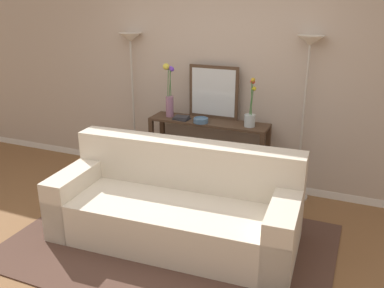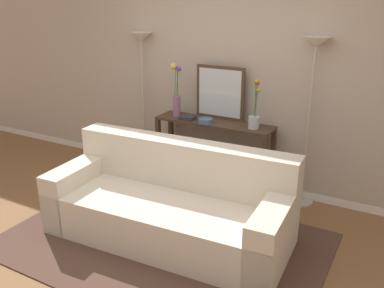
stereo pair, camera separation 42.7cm
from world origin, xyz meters
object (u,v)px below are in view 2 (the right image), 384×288
Objects in this scene: couch at (171,206)px; floor_lamp_left at (142,64)px; wall_mirror at (220,93)px; fruit_bowl at (206,121)px; floor_lamp_right at (313,76)px; vase_short_flowers at (254,116)px; console_table at (213,143)px; book_stack at (187,118)px; vase_tall_flowers at (176,96)px; book_row_under_console at (180,175)px.

floor_lamp_left is (-1.19, 1.28, 1.08)m from couch.
floor_lamp_left is 1.11m from wall_mirror.
floor_lamp_left is at bearing 167.19° from fruit_bowl.
floor_lamp_right is at bearing -0.39° from wall_mirror.
fruit_bowl is at bearing -12.81° from floor_lamp_left.
wall_mirror reaches higher than vase_short_flowers.
vase_short_flowers reaches higher than console_table.
console_table is 0.58m from wall_mirror.
fruit_bowl is 0.25m from book_stack.
couch reaches higher than book_stack.
couch is at bearing -61.72° from vase_tall_flowers.
vase_tall_flowers is 0.30m from book_stack.
wall_mirror is 1.12× the size of vase_short_flowers.
floor_lamp_left is 2.81× the size of vase_tall_flowers.
vase_short_flowers is (0.49, -0.02, 0.39)m from console_table.
wall_mirror is 0.52m from vase_tall_flowers.
vase_short_flowers is (0.37, 1.13, 0.65)m from couch.
book_row_under_console is (-0.58, 1.15, -0.26)m from couch.
book_row_under_console is at bearing 166.04° from fruit_bowl.
couch is 13.82× the size of fruit_bowl.
console_table is 0.63m from vase_short_flowers.
console_table is 1.36m from floor_lamp_left.
floor_lamp_right reaches higher than vase_short_flowers.
vase_tall_flowers is (0.58, -0.14, -0.31)m from floor_lamp_left.
couch is 1.93m from floor_lamp_right.
floor_lamp_left reaches higher than vase_tall_flowers.
couch is 3.67× the size of vase_tall_flowers.
couch is at bearing -68.25° from book_stack.
floor_lamp_left is 7.63× the size of book_row_under_console.
floor_lamp_left is 1.48m from book_row_under_console.
book_row_under_console is at bearing 116.77° from couch.
vase_tall_flowers reaches higher than book_row_under_console.
book_row_under_console is at bearing 180.00° from console_table.
floor_lamp_left reaches higher than book_row_under_console.
book_stack is at bearing 173.59° from fruit_bowl.
fruit_bowl is (-0.06, -0.24, -0.28)m from wall_mirror.
couch is 1.31× the size of floor_lamp_left.
wall_mirror is 0.37m from fruit_bowl.
vase_short_flowers is at bearing 71.77° from couch.
vase_short_flowers is at bearing -17.77° from wall_mirror.
console_table is 2.28× the size of wall_mirror.
vase_tall_flowers is at bearing 160.11° from book_stack.
fruit_bowl is (1.02, -0.23, -0.53)m from floor_lamp_left.
book_stack is at bearing -146.11° from wall_mirror.
couch is 1.28m from book_stack.
book_stack is (-1.35, -0.20, -0.58)m from floor_lamp_right.
console_table is 0.69m from book_row_under_console.
console_table is at bearing -91.67° from wall_mirror.
wall_mirror is at bearing 76.04° from fruit_bowl.
vase_tall_flowers is 1.02m from book_row_under_console.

